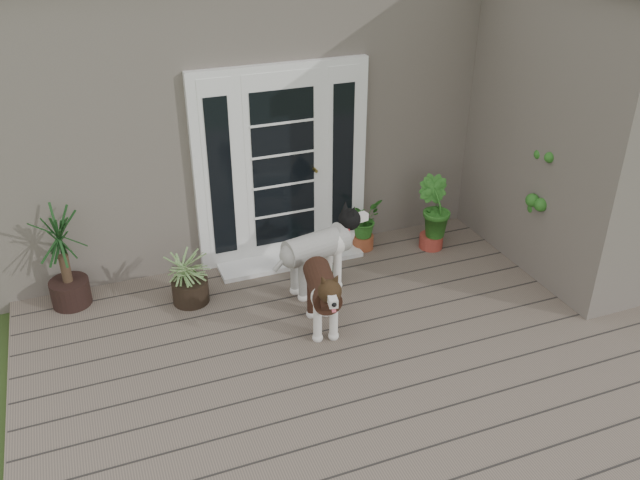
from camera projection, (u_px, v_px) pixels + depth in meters
name	position (u px, v px, depth m)	size (l,w,h in m)	color
deck	(386.00, 370.00, 5.86)	(6.20, 4.60, 0.12)	#6B5B4C
house_main	(246.00, 82.00, 8.63)	(7.40, 4.00, 3.10)	#665E54
house_wing	(595.00, 130.00, 6.97)	(1.60, 2.40, 3.10)	#665E54
door_unit	(282.00, 165.00, 7.06)	(1.90, 0.14, 2.15)	white
door_step	(290.00, 259.00, 7.40)	(1.60, 0.40, 0.05)	white
brindle_dog	(322.00, 297.00, 6.15)	(0.36, 0.84, 0.70)	#3D2116
white_dog	(317.00, 258.00, 6.71)	(0.39, 0.91, 0.76)	silver
spider_plant	(189.00, 274.00, 6.56)	(0.61, 0.61, 0.65)	#97BD74
yucca	(63.00, 258.00, 6.42)	(0.73, 0.73, 1.05)	black
herb_a	(363.00, 229.00, 7.56)	(0.39, 0.39, 0.50)	#29601B
herb_b	(433.00, 222.00, 7.54)	(0.43, 0.43, 0.64)	#18551D
herb_c	(505.00, 213.00, 7.78)	(0.39, 0.39, 0.60)	#164E16
sapling	(545.00, 206.00, 6.92)	(0.44, 0.44, 1.50)	#205718
clog_left	(318.00, 263.00, 7.27)	(0.16, 0.33, 0.10)	#163717
clog_right	(332.00, 272.00, 7.12)	(0.14, 0.30, 0.09)	black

